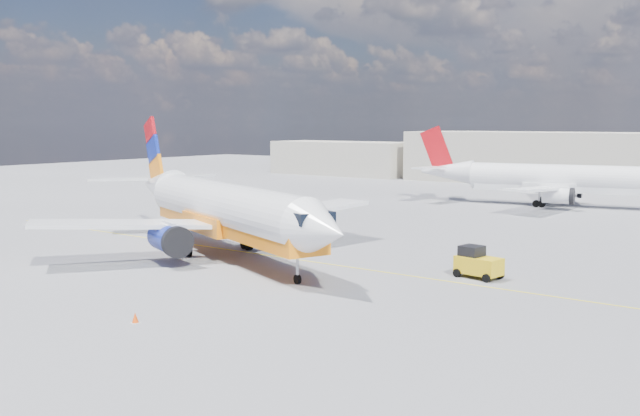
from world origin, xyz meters
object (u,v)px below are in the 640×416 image
Objects in this scene: second_jet at (551,179)px; traffic_cone at (135,318)px; main_jet at (222,208)px; gse_tug at (477,263)px.

traffic_cone is (0.13, -59.63, -2.79)m from second_jet.
traffic_cone is (9.12, -15.34, -3.12)m from main_jet.
second_jet reaches higher than gse_tug.
gse_tug is at bearing 64.70° from traffic_cone.
main_jet reaches higher than second_jet.
main_jet reaches higher than traffic_cone.
gse_tug reaches higher than traffic_cone.
gse_tug is at bearing -88.00° from second_jet.
main_jet is at bearing 120.73° from traffic_cone.
gse_tug is (9.12, -40.60, -2.12)m from second_jet.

